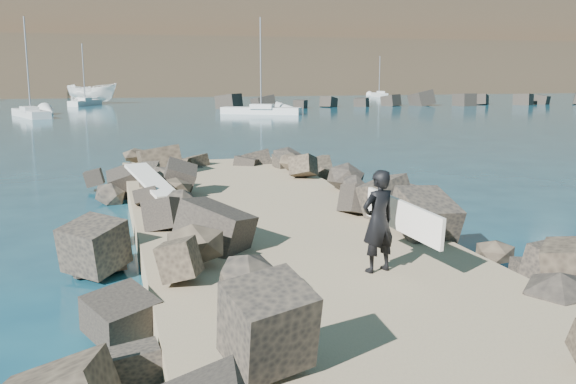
% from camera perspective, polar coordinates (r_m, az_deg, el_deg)
% --- Properties ---
extents(ground, '(800.00, 800.00, 0.00)m').
position_cam_1_polar(ground, '(14.40, -1.09, -5.17)').
color(ground, '#0F384C').
rests_on(ground, ground).
extents(jetty, '(6.00, 26.00, 0.60)m').
position_cam_1_polar(jetty, '(12.47, 1.26, -6.25)').
color(jetty, '#8C7759').
rests_on(jetty, ground).
extents(riprap_left, '(2.60, 22.00, 1.00)m').
position_cam_1_polar(riprap_left, '(12.40, -12.42, -5.63)').
color(riprap_left, black).
rests_on(riprap_left, ground).
extents(riprap_right, '(2.60, 22.00, 1.00)m').
position_cam_1_polar(riprap_right, '(13.95, 12.14, -3.81)').
color(riprap_right, black).
rests_on(riprap_right, ground).
extents(breakwater_secondary, '(52.00, 4.00, 1.20)m').
position_cam_1_polar(breakwater_secondary, '(78.57, 13.67, 7.89)').
color(breakwater_secondary, black).
rests_on(breakwater_secondary, ground).
extents(headland, '(360.00, 140.00, 32.00)m').
position_cam_1_polar(headland, '(174.35, -11.72, 14.36)').
color(headland, '#2D4919').
rests_on(headland, ground).
extents(surfboard_resting, '(1.28, 2.53, 0.08)m').
position_cam_1_polar(surfboard_resting, '(17.01, -12.05, 0.64)').
color(surfboard_resting, white).
rests_on(surfboard_resting, riprap_left).
extents(boat_imported, '(7.06, 5.01, 2.56)m').
position_cam_1_polar(boat_imported, '(85.69, -17.01, 8.38)').
color(boat_imported, white).
rests_on(boat_imported, ground).
extents(surfer_with_board, '(1.02, 2.14, 1.74)m').
position_cam_1_polar(surfer_with_board, '(10.82, 8.33, -2.53)').
color(surfer_with_board, black).
rests_on(surfer_with_board, jetty).
extents(sailboat_a, '(3.96, 7.43, 8.80)m').
position_cam_1_polar(sailboat_a, '(61.35, -21.91, 6.51)').
color(sailboat_a, silver).
rests_on(sailboat_a, ground).
extents(sailboat_b, '(3.84, 5.99, 7.37)m').
position_cam_1_polar(sailboat_b, '(80.61, -17.58, 7.58)').
color(sailboat_b, silver).
rests_on(sailboat_b, ground).
extents(sailboat_c, '(7.45, 5.06, 9.07)m').
position_cam_1_polar(sailboat_c, '(61.20, -2.41, 7.25)').
color(sailboat_c, silver).
rests_on(sailboat_c, ground).
extents(sailboat_f, '(1.58, 5.38, 6.59)m').
position_cam_1_polar(sailboat_f, '(104.74, 8.11, 8.55)').
color(sailboat_f, silver).
rests_on(sailboat_f, ground).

